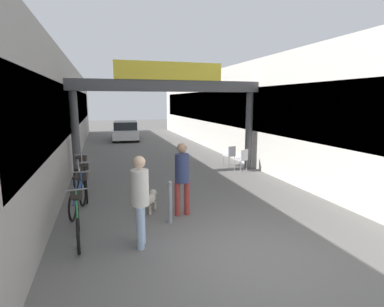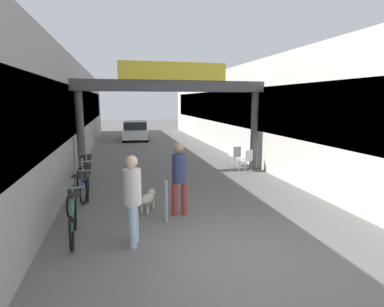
{
  "view_description": "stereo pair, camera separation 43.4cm",
  "coord_description": "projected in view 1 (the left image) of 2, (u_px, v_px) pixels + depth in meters",
  "views": [
    {
      "loc": [
        -2.43,
        -4.57,
        2.8
      ],
      "look_at": [
        0.0,
        3.54,
        1.3
      ],
      "focal_mm": 28.0,
      "sensor_mm": 36.0,
      "label": 1
    },
    {
      "loc": [
        -2.01,
        -4.68,
        2.8
      ],
      "look_at": [
        0.0,
        3.54,
        1.3
      ],
      "focal_mm": 28.0,
      "sensor_mm": 36.0,
      "label": 2
    }
  ],
  "objects": [
    {
      "name": "storefront_left",
      "position": [
        43.0,
        113.0,
        14.03
      ],
      "size": [
        3.0,
        26.0,
        4.44
      ],
      "color": "#9E9993",
      "rests_on": "ground_plane"
    },
    {
      "name": "arcade_sign_gateway",
      "position": [
        169.0,
        96.0,
        11.11
      ],
      "size": [
        7.4,
        0.47,
        4.18
      ],
      "color": "#4C4C4F",
      "rests_on": "ground_plane"
    },
    {
      "name": "cafe_chair_aluminium_farther",
      "position": [
        230.0,
        154.0,
        12.78
      ],
      "size": [
        0.5,
        0.5,
        0.89
      ],
      "color": "gray",
      "rests_on": "ground_plane"
    },
    {
      "name": "storefront_right",
      "position": [
        240.0,
        111.0,
        16.91
      ],
      "size": [
        3.0,
        26.0,
        4.44
      ],
      "color": "beige",
      "rests_on": "ground_plane"
    },
    {
      "name": "bollard_post_metal",
      "position": [
        170.0,
        202.0,
        6.88
      ],
      "size": [
        0.1,
        0.1,
        1.01
      ],
      "color": "gray",
      "rests_on": "ground_plane"
    },
    {
      "name": "bicycle_silver_farthest",
      "position": [
        80.0,
        172.0,
        10.1
      ],
      "size": [
        0.46,
        1.68,
        0.98
      ],
      "color": "black",
      "rests_on": "ground_plane"
    },
    {
      "name": "bicycle_blue_second",
      "position": [
        79.0,
        195.0,
        7.6
      ],
      "size": [
        0.47,
        1.67,
        0.98
      ],
      "color": "black",
      "rests_on": "ground_plane"
    },
    {
      "name": "cafe_chair_aluminium_nearer",
      "position": [
        242.0,
        158.0,
        11.9
      ],
      "size": [
        0.52,
        0.52,
        0.89
      ],
      "color": "gray",
      "rests_on": "ground_plane"
    },
    {
      "name": "bicycle_green_nearest",
      "position": [
        78.0,
        219.0,
        6.06
      ],
      "size": [
        0.46,
        1.69,
        0.98
      ],
      "color": "black",
      "rests_on": "ground_plane"
    },
    {
      "name": "pedestrian_with_dog",
      "position": [
        182.0,
        174.0,
        7.26
      ],
      "size": [
        0.38,
        0.35,
        1.8
      ],
      "color": "#99332D",
      "rests_on": "ground_plane"
    },
    {
      "name": "ground_plane",
      "position": [
        247.0,
        256.0,
        5.48
      ],
      "size": [
        80.0,
        80.0,
        0.0
      ],
      "primitive_type": "plane",
      "color": "#605E5B"
    },
    {
      "name": "parked_car_white",
      "position": [
        126.0,
        131.0,
        21.52
      ],
      "size": [
        2.05,
        4.12,
        1.33
      ],
      "color": "silver",
      "rests_on": "ground_plane"
    },
    {
      "name": "dog_on_leash",
      "position": [
        150.0,
        199.0,
        7.65
      ],
      "size": [
        0.54,
        0.72,
        0.51
      ],
      "color": "beige",
      "rests_on": "ground_plane"
    },
    {
      "name": "pedestrian_companion",
      "position": [
        140.0,
        195.0,
        5.67
      ],
      "size": [
        0.41,
        0.41,
        1.79
      ],
      "color": "#A5BFE0",
      "rests_on": "ground_plane"
    },
    {
      "name": "bicycle_black_third",
      "position": [
        85.0,
        182.0,
        8.77
      ],
      "size": [
        0.46,
        1.69,
        0.98
      ],
      "color": "black",
      "rests_on": "ground_plane"
    }
  ]
}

